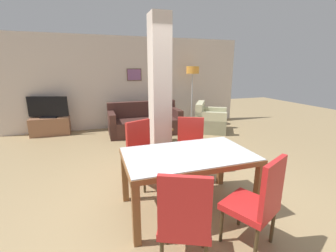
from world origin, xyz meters
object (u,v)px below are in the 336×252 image
at_px(dining_chair_near_left, 185,218).
at_px(dining_table, 188,165).
at_px(tv_stand, 50,126).
at_px(dining_chair_far_right, 190,146).
at_px(armchair, 210,121).
at_px(tv_screen, 48,107).
at_px(floor_lamp, 193,75).
at_px(dining_chair_near_right, 258,201).
at_px(sofa, 145,123).
at_px(bottle, 161,122).
at_px(coffee_table, 156,135).
at_px(dining_chair_far_left, 143,151).

bearing_deg(dining_chair_near_left, dining_table, 90.00).
bearing_deg(dining_chair_near_left, tv_stand, 135.02).
height_order(dining_table, dining_chair_far_right, dining_chair_far_right).
distance_m(armchair, tv_screen, 4.51).
distance_m(dining_table, floor_lamp, 4.61).
relative_size(dining_chair_near_right, tv_stand, 1.01).
distance_m(sofa, armchair, 1.90).
bearing_deg(dining_chair_far_right, tv_stand, -26.66).
distance_m(dining_chair_near_left, dining_chair_near_right, 0.80).
height_order(dining_chair_far_right, armchair, dining_chair_far_right).
relative_size(bottle, tv_stand, 0.29).
bearing_deg(tv_stand, tv_screen, 116.57).
bearing_deg(dining_table, floor_lamp, 65.29).
height_order(dining_chair_far_right, floor_lamp, floor_lamp).
bearing_deg(dining_table, tv_screen, 118.09).
bearing_deg(sofa, floor_lamp, -164.71).
bearing_deg(dining_chair_near_right, coffee_table, 66.06).
xyz_separation_m(dining_table, tv_screen, (-2.27, 4.26, 0.15)).
bearing_deg(sofa, coffee_table, 93.93).
height_order(dining_chair_near_right, tv_screen, tv_screen).
xyz_separation_m(armchair, tv_stand, (-4.37, 0.99, -0.05)).
relative_size(dining_chair_near_right, dining_chair_far_right, 1.00).
bearing_deg(dining_chair_far_left, dining_chair_near_right, 90.52).
distance_m(dining_chair_near_right, armchair, 4.45).
xyz_separation_m(dining_chair_far_right, floor_lamp, (1.49, 3.25, 1.04)).
bearing_deg(floor_lamp, tv_screen, 177.74).
height_order(dining_table, coffee_table, dining_table).
bearing_deg(dining_chair_near_right, dining_chair_near_left, 156.06).
relative_size(coffee_table, tv_stand, 0.71).
xyz_separation_m(dining_chair_far_left, tv_screen, (-1.88, 3.39, 0.23)).
relative_size(dining_chair_far_right, bottle, 3.46).
bearing_deg(dining_chair_near_right, armchair, 42.03).
bearing_deg(coffee_table, dining_chair_far_left, -111.48).
bearing_deg(tv_stand, dining_chair_far_right, -52.00).
bearing_deg(dining_chair_near_right, dining_table, 90.00).
height_order(dining_chair_near_right, sofa, dining_chair_near_right).
bearing_deg(dining_chair_far_right, dining_chair_far_left, 22.93).
relative_size(dining_chair_far_left, floor_lamp, 0.54).
bearing_deg(dining_chair_near_left, dining_chair_near_right, 26.42).
xyz_separation_m(dining_chair_far_right, coffee_table, (-0.09, 1.81, -0.33)).
bearing_deg(tv_screen, dining_chair_far_right, 145.09).
bearing_deg(dining_chair_near_right, dining_chair_far_left, 89.46).
height_order(dining_chair_far_left, sofa, dining_chair_far_left).
xyz_separation_m(dining_chair_far_right, tv_stand, (-2.67, 3.42, -0.29)).
bearing_deg(dining_chair_near_left, dining_chair_far_left, 114.86).
height_order(armchair, bottle, armchair).
bearing_deg(sofa, armchair, 168.55).
relative_size(bottle, floor_lamp, 0.16).
height_order(tv_stand, floor_lamp, floor_lamp).
xyz_separation_m(sofa, coffee_table, (0.07, -0.99, -0.09)).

